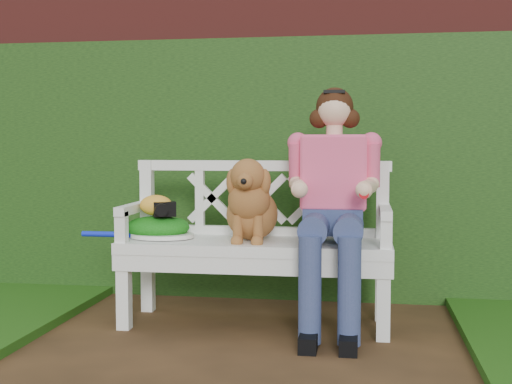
# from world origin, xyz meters

# --- Properties ---
(ground) EXTENTS (60.00, 60.00, 0.00)m
(ground) POSITION_xyz_m (0.00, 0.00, 0.00)
(ground) COLOR #302012
(brick_wall) EXTENTS (10.00, 0.30, 2.20)m
(brick_wall) POSITION_xyz_m (0.00, 1.90, 1.10)
(brick_wall) COLOR maroon
(brick_wall) RESTS_ON ground
(ivy_hedge) EXTENTS (10.00, 0.18, 1.70)m
(ivy_hedge) POSITION_xyz_m (0.00, 1.68, 0.85)
(ivy_hedge) COLOR #2B5818
(ivy_hedge) RESTS_ON ground
(garden_bench) EXTENTS (1.64, 0.78, 0.48)m
(garden_bench) POSITION_xyz_m (-0.01, 0.96, 0.24)
(garden_bench) COLOR white
(garden_bench) RESTS_ON ground
(seated_woman) EXTENTS (0.73, 0.84, 1.26)m
(seated_woman) POSITION_xyz_m (0.42, 0.94, 0.63)
(seated_woman) COLOR #EA336A
(seated_woman) RESTS_ON ground
(dog) EXTENTS (0.33, 0.44, 0.46)m
(dog) POSITION_xyz_m (-0.03, 0.93, 0.71)
(dog) COLOR #B87946
(dog) RESTS_ON garden_bench
(tennis_racket) EXTENTS (0.75, 0.55, 0.03)m
(tennis_racket) POSITION_xyz_m (-0.58, 0.94, 0.50)
(tennis_racket) COLOR white
(tennis_racket) RESTS_ON garden_bench
(green_bag) EXTENTS (0.45, 0.40, 0.13)m
(green_bag) POSITION_xyz_m (-0.59, 0.97, 0.54)
(green_bag) COLOR green
(green_bag) RESTS_ON garden_bench
(camera_item) EXTENTS (0.15, 0.14, 0.08)m
(camera_item) POSITION_xyz_m (-0.54, 0.94, 0.65)
(camera_item) COLOR black
(camera_item) RESTS_ON green_bag
(baseball_glove) EXTENTS (0.22, 0.18, 0.12)m
(baseball_glove) POSITION_xyz_m (-0.59, 0.96, 0.67)
(baseball_glove) COLOR gold
(baseball_glove) RESTS_ON green_bag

